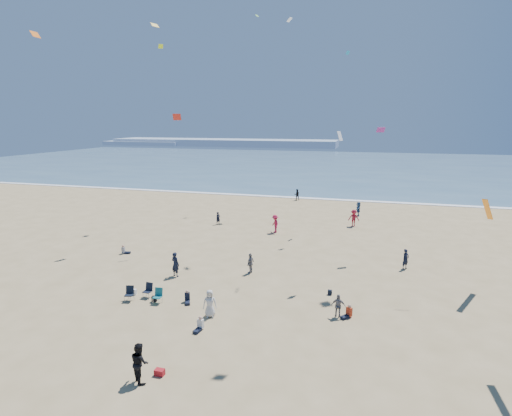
# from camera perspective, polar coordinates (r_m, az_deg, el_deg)

# --- Properties ---
(ground) EXTENTS (220.00, 220.00, 0.00)m
(ground) POSITION_cam_1_polar(r_m,az_deg,el_deg) (21.58, -11.68, -20.97)
(ground) COLOR tan
(ground) RESTS_ON ground
(ocean) EXTENTS (220.00, 100.00, 0.06)m
(ocean) POSITION_cam_1_polar(r_m,az_deg,el_deg) (111.85, 11.14, 6.03)
(ocean) COLOR #476B84
(ocean) RESTS_ON ground
(surf_line) EXTENTS (220.00, 1.20, 0.08)m
(surf_line) POSITION_cam_1_polar(r_m,az_deg,el_deg) (62.61, 7.37, 1.40)
(surf_line) COLOR white
(surf_line) RESTS_ON ground
(headland_far) EXTENTS (110.00, 20.00, 3.20)m
(headland_far) POSITION_cam_1_polar(r_m,az_deg,el_deg) (198.43, -4.72, 9.30)
(headland_far) COLOR #7A8EA8
(headland_far) RESTS_ON ground
(headland_near) EXTENTS (40.00, 14.00, 2.00)m
(headland_near) POSITION_cam_1_polar(r_m,az_deg,el_deg) (211.30, -15.56, 8.92)
(headland_near) COLOR #7A8EA8
(headland_near) RESTS_ON ground
(standing_flyers) EXTENTS (27.65, 49.31, 1.94)m
(standing_flyers) POSITION_cam_1_polar(r_m,az_deg,el_deg) (34.78, 4.45, -5.95)
(standing_flyers) COLOR white
(standing_flyers) RESTS_ON ground
(seated_group) EXTENTS (21.27, 21.56, 0.84)m
(seated_group) POSITION_cam_1_polar(r_m,az_deg,el_deg) (25.19, -5.93, -14.51)
(seated_group) COLOR silver
(seated_group) RESTS_ON ground
(chair_cluster) EXTENTS (2.69, 1.49, 1.00)m
(chair_cluster) POSITION_cam_1_polar(r_m,az_deg,el_deg) (28.21, -15.64, -11.70)
(chair_cluster) COLOR black
(chair_cluster) RESTS_ON ground
(white_tote) EXTENTS (0.35, 0.20, 0.40)m
(white_tote) POSITION_cam_1_polar(r_m,az_deg,el_deg) (29.43, -17.03, -11.39)
(white_tote) COLOR white
(white_tote) RESTS_ON ground
(black_backpack) EXTENTS (0.30, 0.22, 0.38)m
(black_backpack) POSITION_cam_1_polar(r_m,az_deg,el_deg) (28.03, -14.33, -12.47)
(black_backpack) COLOR black
(black_backpack) RESTS_ON ground
(cooler) EXTENTS (0.45, 0.30, 0.30)m
(cooler) POSITION_cam_1_polar(r_m,az_deg,el_deg) (20.88, -13.61, -21.85)
(cooler) COLOR #A5171D
(cooler) RESTS_ON ground
(navy_bag) EXTENTS (0.28, 0.18, 0.34)m
(navy_bag) POSITION_cam_1_polar(r_m,az_deg,el_deg) (28.66, 10.51, -11.76)
(navy_bag) COLOR black
(navy_bag) RESTS_ON ground
(kites_aloft) EXTENTS (35.45, 45.02, 29.32)m
(kites_aloft) POSITION_cam_1_polar(r_m,az_deg,el_deg) (28.31, 18.61, 17.16)
(kites_aloft) COLOR #3F9D1F
(kites_aloft) RESTS_ON ground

